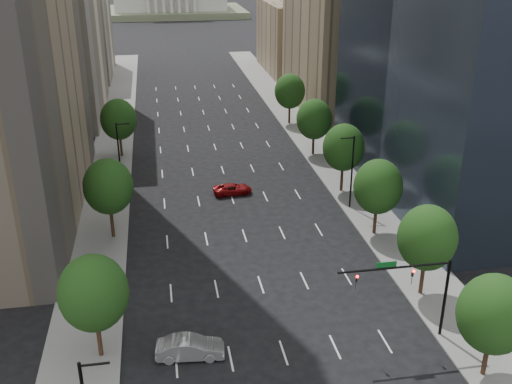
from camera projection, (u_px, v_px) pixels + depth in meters
sidewalk_left at (104, 207)px, 70.96m from camera, size 6.00×200.00×0.15m
sidewalk_right at (352, 190)px, 75.81m from camera, size 6.00×200.00×0.15m
midrise_cream_left at (52, 15)px, 101.47m from camera, size 14.00×30.00×35.00m
filler_left at (78, 36)px, 134.69m from camera, size 14.00×26.00×18.00m
parking_tan_right at (338, 26)px, 107.56m from camera, size 14.00×30.00×30.00m
filler_right at (295, 37)px, 140.19m from camera, size 14.00×26.00×16.00m
tree_right_0 at (494, 314)px, 41.80m from camera, size 5.20×5.20×8.39m
tree_right_1 at (427, 238)px, 51.61m from camera, size 5.20×5.20×8.75m
tree_right_2 at (378, 187)px, 62.52m from camera, size 5.20×5.20×8.61m
tree_right_3 at (344, 147)px, 73.27m from camera, size 5.20×5.20×8.89m
tree_right_4 at (314, 119)px, 86.10m from camera, size 5.20×5.20×8.46m
tree_right_5 at (290, 91)px, 100.46m from camera, size 5.20×5.20×8.75m
tree_left_0 at (93, 293)px, 43.62m from camera, size 5.20×5.20×8.75m
tree_left_1 at (108, 187)px, 61.63m from camera, size 5.20×5.20×8.97m
tree_left_2 at (119, 119)px, 85.26m from camera, size 5.20×5.20×8.68m
streetlight_rn at (351, 170)px, 69.07m from camera, size 1.70×0.20×9.00m
streetlight_ln at (120, 155)px, 73.92m from camera, size 1.70×0.20×9.00m
traffic_signal at (418, 284)px, 45.87m from camera, size 9.12×0.40×7.38m
foothills at (194, 11)px, 581.77m from camera, size 720.00×413.00×263.00m
car_silver at (190, 348)px, 45.48m from camera, size 5.39×2.32×1.72m
car_red_far at (232, 189)px, 74.54m from camera, size 5.02×2.64×1.35m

